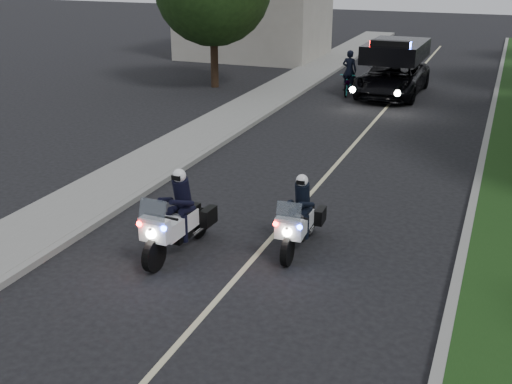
# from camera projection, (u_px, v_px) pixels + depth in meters

# --- Properties ---
(ground) EXTENTS (120.00, 120.00, 0.00)m
(ground) POSITION_uv_depth(u_px,v_px,m) (235.00, 279.00, 12.63)
(ground) COLOR black
(ground) RESTS_ON ground
(curb_right) EXTENTS (0.20, 60.00, 0.15)m
(curb_right) POSITION_uv_depth(u_px,v_px,m) (483.00, 156.00, 19.87)
(curb_right) COLOR gray
(curb_right) RESTS_ON ground
(grass_verge) EXTENTS (1.20, 60.00, 0.16)m
(grass_verge) POSITION_uv_depth(u_px,v_px,m) (507.00, 159.00, 19.63)
(grass_verge) COLOR #193814
(grass_verge) RESTS_ON ground
(curb_left) EXTENTS (0.20, 60.00, 0.15)m
(curb_left) POSITION_uv_depth(u_px,v_px,m) (241.00, 130.00, 22.70)
(curb_left) COLOR gray
(curb_left) RESTS_ON ground
(sidewalk_left) EXTENTS (2.00, 60.00, 0.16)m
(sidewalk_left) POSITION_uv_depth(u_px,v_px,m) (213.00, 127.00, 23.08)
(sidewalk_left) COLOR gray
(sidewalk_left) RESTS_ON ground
(lane_marking) EXTENTS (0.12, 50.00, 0.01)m
(lane_marking) POSITION_uv_depth(u_px,v_px,m) (354.00, 145.00, 21.31)
(lane_marking) COLOR #BFB78C
(lane_marking) RESTS_ON ground
(police_moto_left) EXTENTS (0.88, 2.22, 1.86)m
(police_moto_left) POSITION_uv_depth(u_px,v_px,m) (179.00, 252.00, 13.75)
(police_moto_left) COLOR silver
(police_moto_left) RESTS_ON ground
(police_moto_right) EXTENTS (0.75, 1.98, 1.67)m
(police_moto_right) POSITION_uv_depth(u_px,v_px,m) (298.00, 248.00, 13.93)
(police_moto_right) COLOR silver
(police_moto_right) RESTS_ON ground
(police_suv) EXTENTS (2.69, 5.62, 2.70)m
(police_suv) POSITION_uv_depth(u_px,v_px,m) (391.00, 95.00, 28.58)
(police_suv) COLOR black
(police_suv) RESTS_ON ground
(bicycle) EXTENTS (0.83, 1.94, 0.99)m
(bicycle) POSITION_uv_depth(u_px,v_px,m) (348.00, 94.00, 28.68)
(bicycle) COLOR black
(bicycle) RESTS_ON ground
(cyclist) EXTENTS (0.67, 0.47, 1.78)m
(cyclist) POSITION_uv_depth(u_px,v_px,m) (348.00, 94.00, 28.68)
(cyclist) COLOR black
(cyclist) RESTS_ON ground
(tree_left_near) EXTENTS (6.89, 6.89, 8.86)m
(tree_left_near) POSITION_uv_depth(u_px,v_px,m) (215.00, 87.00, 30.24)
(tree_left_near) COLOR #1C3A13
(tree_left_near) RESTS_ON ground
(tree_left_far) EXTENTS (7.77, 7.77, 10.81)m
(tree_left_far) POSITION_uv_depth(u_px,v_px,m) (263.00, 57.00, 38.52)
(tree_left_far) COLOR black
(tree_left_far) RESTS_ON ground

